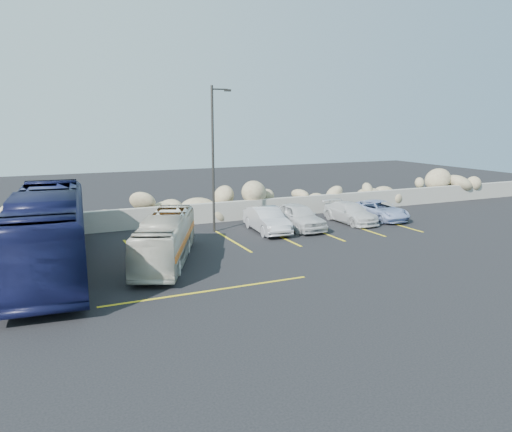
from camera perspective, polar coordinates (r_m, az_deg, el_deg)
name	(u,v)px	position (r m, az deg, el deg)	size (l,w,h in m)	color
ground	(237,289)	(18.78, -2.20, -8.32)	(90.00, 90.00, 0.00)	black
seawall	(159,217)	(29.73, -10.99, -0.09)	(60.00, 0.40, 1.20)	gray
riprap_pile	(154,202)	(30.76, -11.56, 1.58)	(54.00, 2.80, 2.60)	#9E8767
parking_lines	(280,243)	(25.49, 2.74, -3.10)	(18.16, 9.36, 0.01)	yellow
lamppost	(214,155)	(27.58, -4.84, 6.97)	(1.14, 0.18, 8.00)	#302E2B
vintage_bus	(166,239)	(22.21, -10.30, -2.62)	(1.76, 7.53, 2.10)	beige
tour_coach	(48,232)	(22.10, -22.68, -1.70)	(2.82, 12.05, 3.36)	#101338
car_a	(298,216)	(28.72, 4.86, -0.04)	(1.73, 4.30, 1.46)	silver
car_b	(267,220)	(27.84, 1.25, -0.44)	(1.46, 4.19, 1.38)	#BCBCC1
car_c	(350,213)	(30.96, 10.72, 0.37)	(1.70, 4.19, 1.22)	silver
car_d	(379,210)	(32.31, 13.93, 0.65)	(1.96, 4.25, 1.18)	#91A3CE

